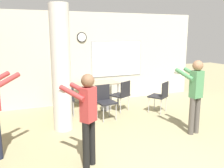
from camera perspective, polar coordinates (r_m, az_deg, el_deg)
wall_back at (r=7.79m, az=-7.14°, el=5.78°), size 8.00×0.15×2.80m
support_pillar at (r=5.61m, az=-11.57°, el=3.39°), size 0.42×0.42×2.80m
folding_table at (r=7.38m, az=-5.40°, el=-0.20°), size 1.78×0.66×0.72m
bottle_on_table at (r=7.18m, az=-6.29°, el=0.62°), size 0.06×0.06×0.25m
waste_bin at (r=7.16m, az=-1.56°, el=-4.66°), size 0.24×0.24×0.35m
chair_mid_room at (r=7.01m, az=10.97°, el=-2.38°), size 0.61×0.61×0.87m
chair_table_right at (r=7.00m, az=2.21°, el=-2.20°), size 0.59×0.59×0.87m
chair_table_left at (r=6.67m, az=-10.47°, el=-3.07°), size 0.51×0.51×0.87m
chair_table_front at (r=6.38m, az=-1.59°, el=-3.55°), size 0.49×0.49×0.87m
person_playing_front at (r=4.04m, az=-5.71°, el=-6.64°), size 0.56×0.62×1.56m
person_playing_side at (r=5.63m, az=18.44°, el=-1.55°), size 0.41×0.62×1.62m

